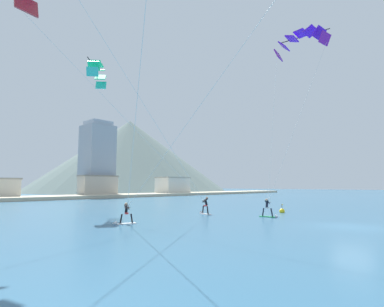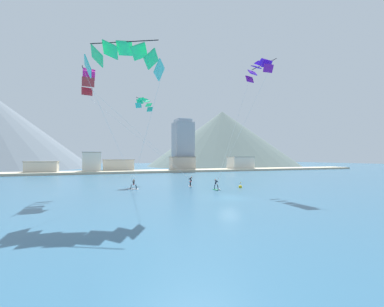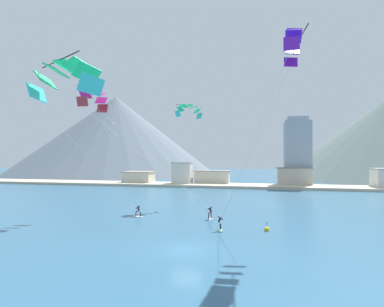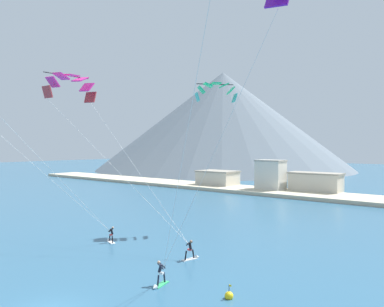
{
  "view_description": "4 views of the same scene",
  "coord_description": "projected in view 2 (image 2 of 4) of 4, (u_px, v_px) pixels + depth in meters",
  "views": [
    {
      "loc": [
        -22.82,
        -6.46,
        2.85
      ],
      "look_at": [
        0.39,
        15.4,
        6.25
      ],
      "focal_mm": 28.0,
      "sensor_mm": 36.0,
      "label": 1
    },
    {
      "loc": [
        -15.73,
        -27.72,
        4.92
      ],
      "look_at": [
        0.65,
        14.34,
        5.64
      ],
      "focal_mm": 24.0,
      "sensor_mm": 36.0,
      "label": 2
    },
    {
      "loc": [
        6.23,
        -24.85,
        7.79
      ],
      "look_at": [
        -2.82,
        14.44,
        8.45
      ],
      "focal_mm": 28.0,
      "sensor_mm": 36.0,
      "label": 3
    },
    {
      "loc": [
        19.66,
        -11.14,
        9.62
      ],
      "look_at": [
        -3.7,
        17.82,
        8.84
      ],
      "focal_mm": 35.0,
      "sensor_mm": 36.0,
      "label": 4
    }
  ],
  "objects": [
    {
      "name": "shore_building_promenade_mid",
      "position": [
        240.0,
        163.0,
        100.57
      ],
      "size": [
        9.35,
        6.28,
        5.3
      ],
      "color": "silver",
      "rests_on": "ground"
    },
    {
      "name": "parafoil_kite_near_lead",
      "position": [
        89.0,
        80.0,
        37.34
      ],
      "size": [
        17.04,
        6.05,
        16.08
      ],
      "color": "#AF2D32"
    },
    {
      "name": "mountain_peak_central_summit",
      "position": [
        222.0,
        139.0,
        151.51
      ],
      "size": [
        87.81,
        87.81,
        32.24
      ],
      "color": "slate",
      "rests_on": "ground"
    },
    {
      "name": "highrise_tower",
      "position": [
        183.0,
        146.0,
        97.19
      ],
      "size": [
        7.0,
        7.0,
        19.41
      ],
      "color": "#999EA8",
      "rests_on": "ground"
    },
    {
      "name": "ground_plane",
      "position": [
        229.0,
        198.0,
        31.46
      ],
      "size": [
        400.0,
        400.0,
        0.0
      ],
      "primitive_type": "plane",
      "color": "#2D5B7A"
    },
    {
      "name": "parafoil_kite_mid_center",
      "position": [
        125.0,
        58.0,
        28.04
      ],
      "size": [
        8.57,
        13.98,
        16.13
      ],
      "color": "#38CAC0"
    },
    {
      "name": "parafoil_kite_distant_high_outer",
      "position": [
        144.0,
        103.0,
        52.82
      ],
      "size": [
        4.21,
        4.54,
        2.21
      ],
      "color": "#32C8B4"
    },
    {
      "name": "kitesurfer_mid_center",
      "position": [
        132.0,
        187.0,
        39.61
      ],
      "size": [
        1.77,
        0.97,
        1.64
      ],
      "color": "white",
      "rests_on": "ground"
    },
    {
      "name": "shoreline_strip",
      "position": [
        143.0,
        171.0,
        84.78
      ],
      "size": [
        180.0,
        10.0,
        0.7
      ],
      "primitive_type": "cube",
      "color": "beige",
      "rests_on": "ground"
    },
    {
      "name": "kitesurfer_near_trail",
      "position": [
        217.0,
        187.0,
        38.91
      ],
      "size": [
        0.73,
        1.78,
        1.74
      ],
      "color": "#33B266",
      "rests_on": "ground"
    },
    {
      "name": "parafoil_kite_near_trail",
      "position": [
        259.0,
        69.0,
        41.57
      ],
      "size": [
        8.46,
        6.44,
        19.13
      ],
      "color": "#74179B"
    },
    {
      "name": "kitesurfer_near_lead",
      "position": [
        190.0,
        183.0,
        43.81
      ],
      "size": [
        0.8,
        1.79,
        1.79
      ],
      "color": "white",
      "rests_on": "ground"
    },
    {
      "name": "shore_building_quay_east",
      "position": [
        42.0,
        168.0,
        76.03
      ],
      "size": [
        8.84,
        6.15,
        3.88
      ],
      "color": "beige",
      "rests_on": "ground"
    },
    {
      "name": "shore_building_quay_west",
      "position": [
        183.0,
        164.0,
        93.93
      ],
      "size": [
        9.24,
        4.19,
        5.3
      ],
      "color": "#B7AD9E",
      "rests_on": "ground"
    },
    {
      "name": "shore_building_harbour_front",
      "position": [
        92.0,
        163.0,
        80.44
      ],
      "size": [
        5.59,
        4.18,
        6.69
      ],
      "color": "silver",
      "rests_on": "ground"
    },
    {
      "name": "shore_building_old_town",
      "position": [
        119.0,
        166.0,
        85.88
      ],
      "size": [
        10.18,
        4.41,
        4.32
      ],
      "color": "beige",
      "rests_on": "ground"
    },
    {
      "name": "race_marker_buoy",
      "position": [
        240.0,
        187.0,
        41.84
      ],
      "size": [
        0.56,
        0.56,
        1.02
      ],
      "color": "yellow",
      "rests_on": "ground"
    }
  ]
}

